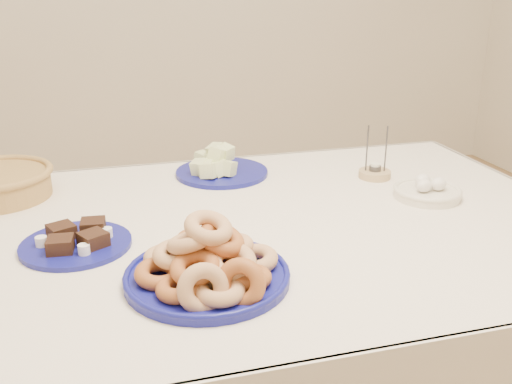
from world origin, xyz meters
TOP-DOWN VIEW (x-y plane):
  - dining_table at (0.00, 0.00)m, footprint 1.71×1.11m
  - donut_platter at (-0.16, -0.26)m, footprint 0.37×0.37m
  - melon_plate at (-0.00, 0.38)m, footprint 0.30×0.30m
  - brownie_plate at (-0.41, -0.02)m, footprint 0.31×0.31m
  - candle_holder at (0.45, 0.23)m, footprint 0.12×0.12m
  - egg_bowl at (0.51, 0.04)m, footprint 0.22×0.22m

SIDE VIEW (x-z plane):
  - dining_table at x=0.00m, z-range 0.27..1.02m
  - brownie_plate at x=-0.41m, z-range 0.74..0.79m
  - candle_holder at x=0.45m, z-range 0.68..0.85m
  - egg_bowl at x=0.51m, z-range 0.74..0.80m
  - melon_plate at x=0.00m, z-range 0.72..0.82m
  - donut_platter at x=-0.16m, z-range 0.71..0.86m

